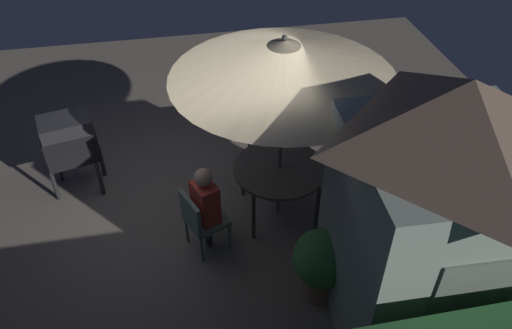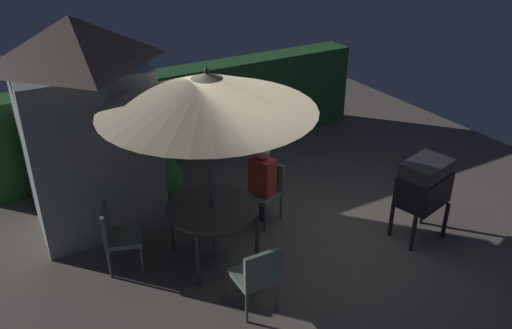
{
  "view_description": "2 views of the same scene",
  "coord_description": "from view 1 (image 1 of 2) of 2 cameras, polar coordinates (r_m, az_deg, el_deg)",
  "views": [
    {
      "loc": [
        0.18,
        5.15,
        4.96
      ],
      "look_at": [
        -0.75,
        0.27,
        0.84
      ],
      "focal_mm": 35.26,
      "sensor_mm": 36.0,
      "label": 1
    },
    {
      "loc": [
        -3.49,
        -4.96,
        4.36
      ],
      "look_at": [
        -0.38,
        0.35,
        1.21
      ],
      "focal_mm": 37.0,
      "sensor_mm": 36.0,
      "label": 2
    }
  ],
  "objects": [
    {
      "name": "ground_plane",
      "position": [
        7.15,
        -6.36,
        -4.56
      ],
      "size": [
        11.0,
        11.0,
        0.0
      ],
      "primitive_type": "plane",
      "color": "#6B6056"
    },
    {
      "name": "garden_shed",
      "position": [
        5.1,
        19.38,
        -5.44
      ],
      "size": [
        1.85,
        1.87,
        3.0
      ],
      "color": "gray",
      "rests_on": "ground"
    },
    {
      "name": "patio_table",
      "position": [
        6.54,
        2.67,
        -0.75
      ],
      "size": [
        1.2,
        1.2,
        0.79
      ],
      "color": "#47423D",
      "rests_on": "ground"
    },
    {
      "name": "patio_umbrella",
      "position": [
        5.63,
        3.16,
        11.85
      ],
      "size": [
        2.6,
        2.6,
        2.62
      ],
      "color": "#4C4C51",
      "rests_on": "ground"
    },
    {
      "name": "bbq_grill",
      "position": [
        7.31,
        -20.43,
        2.59
      ],
      "size": [
        0.8,
        0.65,
        1.2
      ],
      "color": "black",
      "rests_on": "ground"
    },
    {
      "name": "chair_near_shed",
      "position": [
        6.23,
        -6.31,
        -6.12
      ],
      "size": [
        0.61,
        0.61,
        0.9
      ],
      "color": "slate",
      "rests_on": "ground"
    },
    {
      "name": "chair_far_side",
      "position": [
        6.7,
        13.12,
        -3.15
      ],
      "size": [
        0.59,
        0.59,
        0.9
      ],
      "color": "slate",
      "rests_on": "ground"
    },
    {
      "name": "chair_toward_hedge",
      "position": [
        7.58,
        0.81,
        3.82
      ],
      "size": [
        0.47,
        0.47,
        0.9
      ],
      "color": "slate",
      "rests_on": "ground"
    },
    {
      "name": "potted_plant_by_shed",
      "position": [
        5.78,
        7.52,
        -10.93
      ],
      "size": [
        0.68,
        0.68,
        0.93
      ],
      "color": "#936651",
      "rests_on": "ground"
    },
    {
      "name": "person_in_red",
      "position": [
        6.07,
        -5.77,
        -4.07
      ],
      "size": [
        0.35,
        0.41,
        1.26
      ],
      "color": "#CC3D33",
      "rests_on": "ground"
    }
  ]
}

